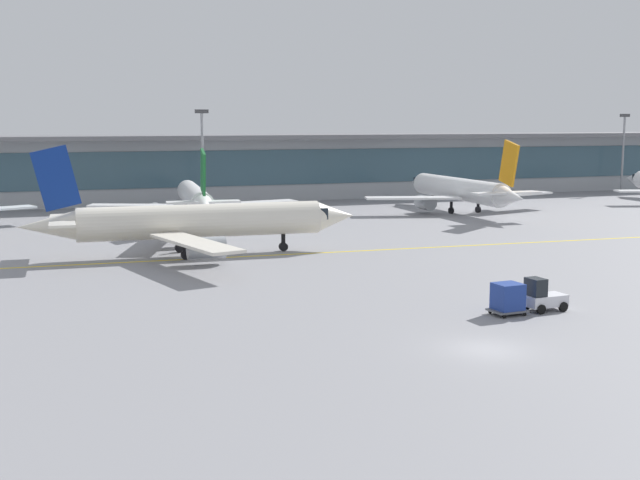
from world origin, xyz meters
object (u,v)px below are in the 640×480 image
at_px(taxiing_regional_jet, 197,222).
at_px(apron_light_mast_2, 623,149).
at_px(baggage_tug, 542,297).
at_px(apron_light_mast_1, 203,154).
at_px(cargo_dolly_lead, 508,298).
at_px(gate_airplane_2, 195,198).
at_px(gate_airplane_3, 460,190).

height_order(taxiing_regional_jet, apron_light_mast_2, apron_light_mast_2).
height_order(baggage_tug, apron_light_mast_1, apron_light_mast_1).
bearing_deg(cargo_dolly_lead, apron_light_mast_1, 89.72).
bearing_deg(gate_airplane_2, baggage_tug, -162.61).
xyz_separation_m(gate_airplane_2, apron_light_mast_2, (73.73, 15.49, 4.40)).
bearing_deg(taxiing_regional_jet, apron_light_mast_1, 80.09).
bearing_deg(baggage_tug, gate_airplane_3, 61.79).
bearing_deg(apron_light_mast_2, cargo_dolly_lead, -132.97).
xyz_separation_m(baggage_tug, cargo_dolly_lead, (-2.59, -0.21, 0.16)).
distance_m(gate_airplane_3, taxiing_regional_jet, 44.80).
bearing_deg(apron_light_mast_1, cargo_dolly_lead, -85.64).
relative_size(gate_airplane_3, baggage_tug, 10.55).
bearing_deg(gate_airplane_2, taxiing_regional_jet, 175.19).
distance_m(gate_airplane_3, apron_light_mast_2, 44.06).
relative_size(gate_airplane_2, apron_light_mast_1, 2.02).
distance_m(gate_airplane_2, apron_light_mast_1, 14.55).
bearing_deg(apron_light_mast_1, taxiing_regional_jet, -102.06).
relative_size(taxiing_regional_jet, baggage_tug, 10.85).
relative_size(apron_light_mast_1, apron_light_mast_2, 1.03).
relative_size(taxiing_regional_jet, cargo_dolly_lead, 13.20).
relative_size(taxiing_regional_jet, apron_light_mast_2, 2.31).
relative_size(cargo_dolly_lead, apron_light_mast_1, 0.17).
bearing_deg(gate_airplane_3, apron_light_mast_1, 61.88).
height_order(gate_airplane_2, cargo_dolly_lead, gate_airplane_2).
height_order(baggage_tug, apron_light_mast_2, apron_light_mast_2).
height_order(cargo_dolly_lead, apron_light_mast_2, apron_light_mast_2).
bearing_deg(apron_light_mast_2, apron_light_mast_1, -178.21).
distance_m(gate_airplane_2, baggage_tug, 55.19).
height_order(baggage_tug, cargo_dolly_lead, baggage_tug).
xyz_separation_m(gate_airplane_2, taxiing_regional_jet, (-4.64, -25.67, 0.28)).
bearing_deg(taxiing_regional_jet, gate_airplane_3, 33.04).
height_order(apron_light_mast_1, apron_light_mast_2, apron_light_mast_1).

